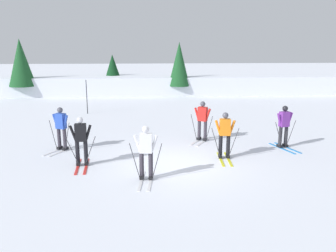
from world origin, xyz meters
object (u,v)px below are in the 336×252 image
at_px(skier_red, 203,119).
at_px(skier_white, 146,151).
at_px(conifer_far_centre, 21,63).
at_px(conifer_far_left, 113,70).
at_px(skier_blue, 61,127).
at_px(conifer_far_right, 179,64).
at_px(skier_black, 81,138).
at_px(skier_orange, 225,133).
at_px(trail_marker_pole, 87,97).
at_px(skier_purple, 284,125).

distance_m(skier_red, skier_white, 5.02).
bearing_deg(conifer_far_centre, skier_white, -61.68).
height_order(skier_white, conifer_far_left, conifer_far_left).
distance_m(skier_blue, conifer_far_right, 15.37).
xyz_separation_m(skier_red, skier_black, (-4.63, -2.94, -0.00)).
bearing_deg(skier_orange, skier_blue, 167.47).
bearing_deg(conifer_far_right, trail_marker_pole, -132.18).
distance_m(skier_purple, conifer_far_centre, 20.68).
bearing_deg(conifer_far_left, conifer_far_centre, -162.78).
bearing_deg(skier_purple, skier_white, -150.30).
bearing_deg(skier_blue, trail_marker_pole, 91.43).
height_order(conifer_far_left, conifer_far_centre, conifer_far_centre).
distance_m(skier_black, conifer_far_left, 18.02).
bearing_deg(trail_marker_pole, skier_blue, -88.57).
xyz_separation_m(skier_white, conifer_far_left, (-2.73, 19.46, 0.99)).
bearing_deg(skier_blue, conifer_far_right, 67.38).
bearing_deg(skier_red, skier_orange, -80.12).
distance_m(conifer_far_left, conifer_far_centre, 6.99).
bearing_deg(skier_purple, skier_red, 157.74).
bearing_deg(skier_white, skier_blue, 134.93).
height_order(skier_red, skier_orange, same).
bearing_deg(skier_purple, conifer_far_right, 101.60).
height_order(skier_black, conifer_far_centre, conifer_far_centre).
bearing_deg(skier_red, skier_white, -118.82).
height_order(skier_orange, conifer_far_right, conifer_far_right).
relative_size(skier_red, skier_black, 1.00).
height_order(skier_purple, trail_marker_pole, trail_marker_pole).
distance_m(skier_white, conifer_far_left, 19.67).
relative_size(skier_blue, conifer_far_right, 0.41).
height_order(skier_blue, skier_orange, same).
bearing_deg(skier_black, conifer_far_centre, 114.20).
height_order(skier_black, skier_white, same).
relative_size(skier_orange, trail_marker_pole, 0.86).
bearing_deg(conifer_far_left, trail_marker_pole, -94.99).
xyz_separation_m(skier_red, conifer_far_right, (0.15, 13.03, 1.53)).
bearing_deg(conifer_far_centre, trail_marker_pole, -48.57).
bearing_deg(trail_marker_pole, skier_black, -82.12).
distance_m(skier_blue, skier_orange, 6.31).
distance_m(skier_orange, conifer_far_left, 18.40).
xyz_separation_m(skier_blue, conifer_far_left, (0.58, 16.14, 0.99)).
xyz_separation_m(skier_red, conifer_far_left, (-5.15, 15.06, 0.95)).
bearing_deg(trail_marker_pole, conifer_far_centre, 131.43).
height_order(skier_red, trail_marker_pole, trail_marker_pole).
relative_size(skier_blue, conifer_far_centre, 0.39).
xyz_separation_m(conifer_far_left, conifer_far_centre, (-6.64, -2.06, 0.73)).
relative_size(skier_white, conifer_far_centre, 0.39).
bearing_deg(skier_blue, skier_purple, -1.16).
relative_size(skier_purple, conifer_far_centre, 0.39).
xyz_separation_m(skier_black, conifer_far_right, (4.78, 15.96, 1.53)).
xyz_separation_m(skier_purple, conifer_far_centre, (-14.88, 14.26, 1.73)).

